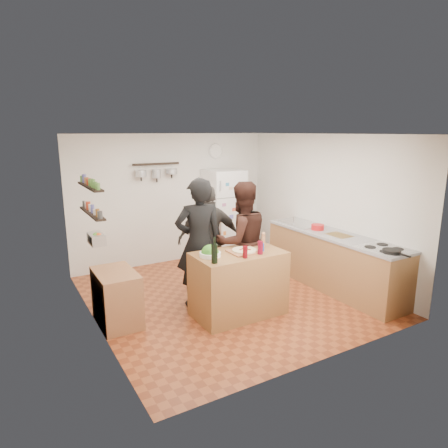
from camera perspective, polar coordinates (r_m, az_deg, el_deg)
room_shell at (r=6.35m, az=-1.30°, el=1.39°), size 4.20×4.20×4.20m
prep_island at (r=5.66m, az=2.07°, el=-8.51°), size 1.25×0.72×0.91m
pizza_board at (r=5.53m, az=2.92°, el=-3.94°), size 0.42×0.34×0.02m
pizza at (r=5.53m, az=2.92°, el=-3.75°), size 0.34×0.34×0.02m
salad_bowl at (r=5.34m, az=-2.01°, el=-4.35°), size 0.29×0.29×0.06m
wine_bottle at (r=5.05m, az=-1.37°, el=-4.26°), size 0.08×0.08×0.25m
wine_glass_near at (r=5.27m, az=3.04°, el=-4.02°), size 0.07×0.07×0.16m
wine_glass_far at (r=5.44m, az=5.20°, el=-3.39°), size 0.07×0.07×0.18m
pepper_mill at (r=5.77m, az=5.64°, el=-2.46°), size 0.06×0.06×0.18m
salt_canister at (r=5.56m, az=5.39°, el=-3.38°), size 0.07×0.07×0.12m
person_left at (r=5.81m, az=-3.58°, el=-2.74°), size 0.79×0.62×1.91m
person_center at (r=6.05m, az=2.50°, el=-2.50°), size 0.93×0.75×1.83m
person_back at (r=6.38m, az=-2.08°, el=-2.18°), size 1.09×0.73×1.72m
counter_run at (r=6.84m, az=15.29°, el=-5.16°), size 0.63×2.63×0.90m
stove_top at (r=6.12m, az=21.86°, el=-3.32°), size 0.60×0.62×0.02m
skillet at (r=5.91m, az=22.83°, el=-3.62°), size 0.24×0.24×0.05m
sink at (r=7.31m, az=10.80°, el=0.03°), size 0.50×0.80×0.03m
cutting_board at (r=6.65m, az=16.11°, el=-1.60°), size 0.30×0.40×0.02m
red_bowl at (r=6.90m, az=13.23°, el=-0.43°), size 0.21×0.21×0.09m
fridge at (r=8.04m, az=-0.04°, el=1.35°), size 0.70×0.68×1.80m
wall_clock at (r=8.17m, az=-1.22°, el=10.38°), size 0.30×0.03×0.30m
spice_shelf_lower at (r=5.47m, az=-18.33°, el=1.47°), size 0.12×1.00×0.02m
spice_shelf_upper at (r=5.41m, az=-18.60°, el=5.10°), size 0.12×1.00×0.02m
produce_basket at (r=5.55m, az=-17.77°, el=-2.03°), size 0.18×0.35×0.14m
side_table at (r=5.63m, az=-15.07°, el=-10.11°), size 0.50×0.80×0.73m
pot_rack at (r=7.56m, az=-9.66°, el=8.46°), size 0.90×0.04×0.04m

